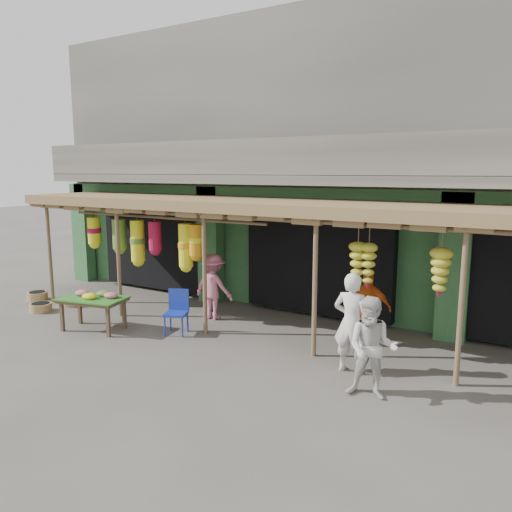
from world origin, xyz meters
The scene contains 12 objects.
ground centered at (0.00, 0.00, 0.00)m, with size 80.00×80.00×0.00m, color #514C47.
building centered at (0.00, 4.87, 3.37)m, with size 16.40×6.80×7.00m.
awning centered at (-0.16, 0.80, 2.58)m, with size 14.00×2.70×2.79m.
flower_table centered at (-3.69, -1.24, 0.68)m, with size 1.54×1.10×0.84m.
blue_chair centered at (-2.03, -0.47, 0.52)m, with size 0.58×0.58×0.93m.
basket_left centered at (-7.00, -0.31, 0.11)m, with size 0.51×0.51×0.21m, color #8C5E3F.
basket_mid centered at (-5.95, -0.96, 0.10)m, with size 0.53×0.53×0.20m, color olive.
basket_right centered at (-5.76, -0.20, 0.11)m, with size 0.49×0.49×0.22m, color olive.
person_front centered at (1.85, -0.55, 0.87)m, with size 0.63×0.42×1.74m, color silver.
person_right centered at (2.46, -1.33, 0.78)m, with size 0.76×0.59×1.57m, color beige.
person_vendor centered at (1.65, 0.88, 0.75)m, with size 0.88×0.37×1.50m, color #DA5914.
person_shopper centered at (-1.98, 0.76, 0.76)m, with size 0.99×0.57×1.53m, color #D26F8B.
Camera 1 is at (4.66, -8.30, 3.40)m, focal length 35.00 mm.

